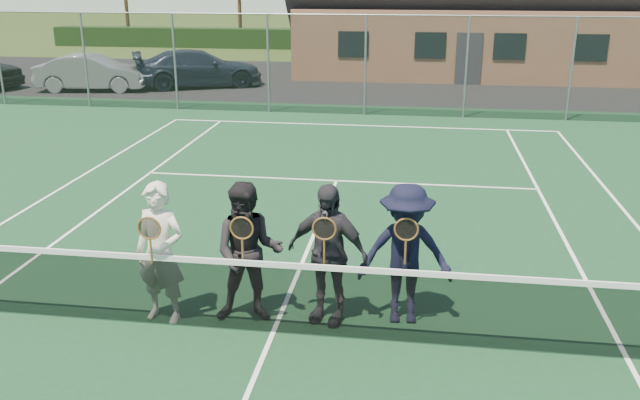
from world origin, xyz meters
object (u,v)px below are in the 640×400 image
at_px(player_b, 249,253).
at_px(player_d, 405,254).
at_px(car_c, 198,68).
at_px(player_c, 327,254).
at_px(tennis_net, 272,294).
at_px(player_a, 160,253).
at_px(car_b, 92,73).

xyz_separation_m(player_b, player_d, (1.91, 0.24, -0.00)).
bearing_deg(car_c, player_c, 179.19).
distance_m(player_b, player_c, 0.97).
height_order(tennis_net, player_c, player_c).
xyz_separation_m(player_a, player_d, (2.99, 0.40, -0.00)).
relative_size(car_c, player_b, 2.68).
xyz_separation_m(car_b, player_b, (9.99, -16.26, 0.26)).
height_order(car_c, player_b, player_b).
bearing_deg(player_d, player_a, -172.45).
distance_m(car_b, player_c, 19.51).
xyz_separation_m(car_c, tennis_net, (6.75, -18.04, -0.16)).
bearing_deg(player_d, player_c, -173.08).
xyz_separation_m(car_c, player_b, (6.39, -17.72, 0.22)).
xyz_separation_m(car_c, player_c, (7.35, -17.60, 0.22)).
height_order(car_b, player_b, player_b).
height_order(player_a, player_b, same).
bearing_deg(car_b, player_a, -159.77).
bearing_deg(player_a, player_d, 7.55).
height_order(car_b, player_a, player_a).
distance_m(car_b, player_b, 19.09).
bearing_deg(car_b, car_c, -76.29).
height_order(car_c, tennis_net, car_c).
relative_size(tennis_net, player_d, 6.49).
distance_m(player_a, player_d, 3.01).
bearing_deg(tennis_net, player_d, 19.69).
relative_size(player_c, player_d, 1.00).
bearing_deg(player_b, player_a, -171.47).
xyz_separation_m(player_a, player_b, (1.07, 0.16, -0.00)).
bearing_deg(player_b, player_d, 7.00).
relative_size(car_c, player_a, 2.68).
relative_size(car_b, car_c, 0.84).
xyz_separation_m(car_c, player_d, (8.31, -17.48, 0.22)).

